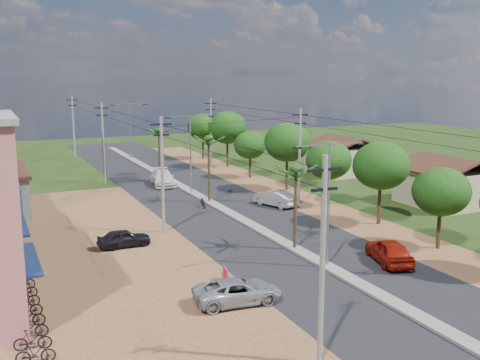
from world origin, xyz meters
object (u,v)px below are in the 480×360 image
at_px(car_red_near, 389,251).
at_px(car_parked_dark, 124,239).
at_px(parked_scooter_row, 29,322).
at_px(roadside_sign, 225,275).
at_px(car_white_far, 163,178).
at_px(car_parked_silver, 238,292).
at_px(moto_rider_east, 384,247).
at_px(car_silver_mid, 275,199).

distance_m(car_red_near, car_parked_dark, 18.22).
bearing_deg(parked_scooter_row, car_red_near, 1.69).
relative_size(roadside_sign, parked_scooter_row, 0.09).
xyz_separation_m(car_parked_dark, parked_scooter_row, (-7.28, -11.27, -0.13)).
bearing_deg(roadside_sign, car_red_near, 5.06).
bearing_deg(car_parked_dark, car_white_far, -26.13).
bearing_deg(car_parked_silver, car_red_near, -75.72).
bearing_deg(parked_scooter_row, moto_rider_east, 5.85).
distance_m(car_parked_silver, car_parked_dark, 12.78).
relative_size(car_silver_mid, roadside_sign, 3.99).
bearing_deg(car_silver_mid, car_red_near, 66.08).
bearing_deg(car_white_far, moto_rider_east, -69.25).
height_order(car_parked_dark, roadside_sign, car_parked_dark).
distance_m(car_red_near, roadside_sign, 11.09).
xyz_separation_m(car_silver_mid, car_parked_silver, (-12.50, -18.81, -0.05)).
bearing_deg(car_red_near, parked_scooter_row, 19.37).
distance_m(moto_rider_east, parked_scooter_row, 23.26).
bearing_deg(car_parked_dark, car_parked_silver, -167.49).
distance_m(car_silver_mid, moto_rider_east, 15.33).
relative_size(car_parked_silver, parked_scooter_row, 0.38).
bearing_deg(roadside_sign, moto_rider_east, 13.82).
relative_size(moto_rider_east, roadside_sign, 1.57).
relative_size(car_red_near, moto_rider_east, 2.74).
xyz_separation_m(car_silver_mid, parked_scooter_row, (-22.94, -17.70, -0.22)).
distance_m(car_red_near, parked_scooter_row, 22.10).
distance_m(car_white_far, car_parked_dark, 22.26).
bearing_deg(car_white_far, roadside_sign, -92.45).
bearing_deg(roadside_sign, car_silver_mid, 65.01).
relative_size(car_red_near, parked_scooter_row, 0.38).
height_order(car_white_far, car_parked_silver, car_white_far).
height_order(car_white_far, roadside_sign, car_white_far).
height_order(car_parked_dark, parked_scooter_row, car_parked_dark).
height_order(car_silver_mid, car_parked_dark, car_silver_mid).
distance_m(car_white_far, car_parked_silver, 33.21).
distance_m(car_silver_mid, car_parked_dark, 16.93).
xyz_separation_m(car_red_near, roadside_sign, (-11.00, 1.36, -0.34)).
bearing_deg(car_silver_mid, roadside_sign, 31.87).
height_order(car_red_near, car_parked_dark, car_red_near).
bearing_deg(parked_scooter_row, car_silver_mid, 37.64).
distance_m(car_red_near, moto_rider_east, 2.05).
bearing_deg(car_white_far, car_red_near, -71.83).
height_order(car_white_far, moto_rider_east, car_white_far).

